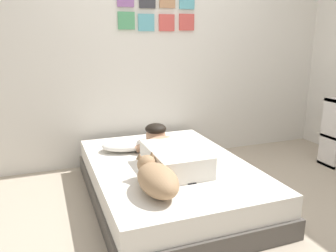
# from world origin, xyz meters

# --- Properties ---
(ground_plane) EXTENTS (12.70, 12.70, 0.00)m
(ground_plane) POSITION_xyz_m (0.00, 0.00, 0.00)
(ground_plane) COLOR tan
(back_wall) EXTENTS (4.35, 0.12, 2.50)m
(back_wall) POSITION_xyz_m (-0.00, 1.42, 1.25)
(back_wall) COLOR silver
(back_wall) RESTS_ON ground
(bed) EXTENTS (1.33, 1.91, 0.33)m
(bed) POSITION_xyz_m (-0.26, 0.33, 0.16)
(bed) COLOR #4C4742
(bed) RESTS_ON ground
(pillow) EXTENTS (0.52, 0.32, 0.11)m
(pillow) POSITION_xyz_m (-0.49, 0.79, 0.39)
(pillow) COLOR white
(pillow) RESTS_ON bed
(person_lying) EXTENTS (0.43, 0.92, 0.27)m
(person_lying) POSITION_xyz_m (-0.26, 0.31, 0.44)
(person_lying) COLOR silver
(person_lying) RESTS_ON bed
(dog) EXTENTS (0.26, 0.57, 0.21)m
(dog) POSITION_xyz_m (-0.54, -0.17, 0.44)
(dog) COLOR #9E7A56
(dog) RESTS_ON bed
(coffee_cup) EXTENTS (0.12, 0.09, 0.07)m
(coffee_cup) POSITION_xyz_m (-0.06, 0.70, 0.37)
(coffee_cup) COLOR white
(coffee_cup) RESTS_ON bed
(cell_phone) EXTENTS (0.07, 0.14, 0.01)m
(cell_phone) POSITION_xyz_m (-0.25, -0.09, 0.34)
(cell_phone) COLOR black
(cell_phone) RESTS_ON bed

